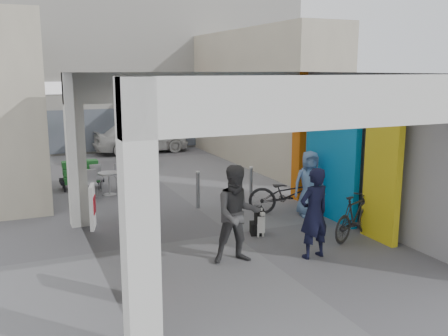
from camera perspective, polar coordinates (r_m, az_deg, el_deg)
name	(u,v)px	position (r m, az deg, el deg)	size (l,w,h in m)	color
ground	(232,234)	(11.11, 0.91, -7.52)	(90.00, 90.00, 0.00)	slate
arcade_canopy	(273,133)	(10.11, 5.66, 3.95)	(6.40, 6.45, 6.40)	silver
far_building	(107,59)	(23.98, -13.17, 11.99)	(18.00, 4.08, 8.00)	white
plaza_bldg_left	(2,104)	(17.13, -24.00, 6.71)	(2.00, 9.00, 5.00)	#B8B099
plaza_bldg_right	(259,97)	(19.26, 4.06, 8.05)	(2.00, 9.00, 5.00)	#B8B099
bollard_left	(135,198)	(12.68, -10.08, -3.40)	(0.09, 0.09, 0.81)	#909398
bollard_center	(198,190)	(12.98, -2.99, -2.54)	(0.09, 0.09, 0.96)	#909398
bollard_right	(251,185)	(13.62, 3.11, -1.90)	(0.09, 0.09, 0.96)	#909398
advert_board_near	(132,270)	(8.06, -10.48, -11.35)	(0.15, 0.56, 1.00)	silver
advert_board_far	(93,207)	(11.73, -14.79, -4.30)	(0.21, 0.55, 1.00)	silver
cafe_set	(104,184)	(14.97, -13.54, -1.77)	(1.31, 1.06, 0.79)	#A5A5AA
produce_stand	(81,178)	(15.72, -15.98, -1.10)	(1.26, 0.68, 0.83)	black
crate_stack	(150,158)	(18.89, -8.45, 1.11)	(0.50, 0.42, 0.56)	#17521B
border_collie	(258,223)	(10.97, 3.91, -6.28)	(0.26, 0.50, 0.70)	black
man_with_dog	(314,213)	(9.67, 10.25, -5.10)	(0.64, 0.42, 1.77)	black
man_back_turned	(238,214)	(9.31, 1.57, -5.30)	(0.90, 0.70, 1.85)	#3F4042
man_elderly	(310,184)	(12.40, 9.76, -1.78)	(0.80, 0.52, 1.63)	#5E84B8
man_crates	(135,141)	(19.37, -10.13, 3.01)	(0.99, 0.41, 1.70)	black
bicycle_front	(289,194)	(12.47, 7.46, -2.99)	(0.70, 2.01, 1.06)	black
bicycle_rear	(355,216)	(11.05, 14.74, -5.37)	(0.46, 1.62, 0.97)	black
white_van	(141,137)	(21.91, -9.45, 3.55)	(1.62, 4.02, 1.37)	silver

